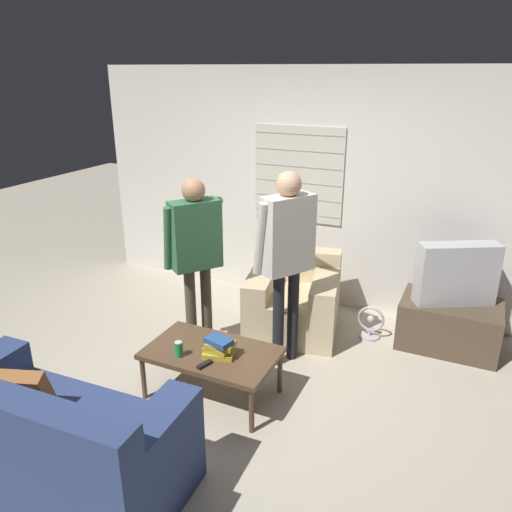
{
  "coord_description": "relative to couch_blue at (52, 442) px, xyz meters",
  "views": [
    {
      "loc": [
        1.71,
        -3.04,
        2.51
      ],
      "look_at": [
        0.02,
        0.59,
        1.0
      ],
      "focal_mm": 35.0,
      "sensor_mm": 36.0,
      "label": 1
    }
  ],
  "objects": [
    {
      "name": "spare_remote",
      "position": [
        0.48,
        1.04,
        0.09
      ],
      "size": [
        0.08,
        0.14,
        0.02
      ],
      "rotation": [
        0.0,
        0.0,
        -0.3
      ],
      "color": "black",
      "rests_on": "coffee_table"
    },
    {
      "name": "tv_stand",
      "position": [
        2.08,
        2.88,
        -0.11
      ],
      "size": [
        0.9,
        0.6,
        0.46
      ],
      "color": "#4C3D2D",
      "rests_on": "ground_plane"
    },
    {
      "name": "floor_fan",
      "position": [
        1.38,
        2.72,
        -0.19
      ],
      "size": [
        0.26,
        0.2,
        0.33
      ],
      "color": "#A8A8AD",
      "rests_on": "ground_plane"
    },
    {
      "name": "ground_plane",
      "position": [
        0.49,
        1.32,
        -0.34
      ],
      "size": [
        16.0,
        16.0,
        0.0
      ],
      "primitive_type": "plane",
      "color": "#B2A893"
    },
    {
      "name": "person_right_standing",
      "position": [
        0.76,
        1.99,
        0.78
      ],
      "size": [
        0.6,
        0.8,
        1.75
      ],
      "rotation": [
        0.0,
        0.0,
        1.02
      ],
      "color": "black",
      "rests_on": "ground_plane"
    },
    {
      "name": "armchair_beige",
      "position": [
        0.62,
        2.57,
        -0.02
      ],
      "size": [
        1.04,
        1.05,
        0.76
      ],
      "rotation": [
        0.0,
        0.0,
        3.36
      ],
      "color": "#C6B289",
      "rests_on": "ground_plane"
    },
    {
      "name": "coffee_table",
      "position": [
        0.43,
        1.24,
        0.04
      ],
      "size": [
        1.04,
        0.62,
        0.41
      ],
      "color": "brown",
      "rests_on": "ground_plane"
    },
    {
      "name": "tv",
      "position": [
        2.08,
        2.88,
        0.41
      ],
      "size": [
        0.73,
        0.53,
        0.58
      ],
      "rotation": [
        0.0,
        0.0,
        3.65
      ],
      "color": "#B2B2B7",
      "rests_on": "tv_stand"
    },
    {
      "name": "soda_can",
      "position": [
        0.24,
        1.07,
        0.14
      ],
      "size": [
        0.07,
        0.07,
        0.13
      ],
      "color": "#238E47",
      "rests_on": "coffee_table"
    },
    {
      "name": "wall_back",
      "position": [
        0.48,
        3.35,
        0.94
      ],
      "size": [
        5.2,
        0.08,
        2.55
      ],
      "color": "silver",
      "rests_on": "ground_plane"
    },
    {
      "name": "book_stack",
      "position": [
        0.52,
        1.2,
        0.15
      ],
      "size": [
        0.26,
        0.2,
        0.16
      ],
      "color": "gold",
      "rests_on": "coffee_table"
    },
    {
      "name": "couch_blue",
      "position": [
        0.0,
        0.0,
        0.0
      ],
      "size": [
        1.68,
        0.87,
        0.87
      ],
      "rotation": [
        0.0,
        0.0,
        0.04
      ],
      "color": "navy",
      "rests_on": "ground_plane"
    },
    {
      "name": "person_left_standing",
      "position": [
        -0.07,
        1.86,
        0.7
      ],
      "size": [
        0.57,
        0.81,
        1.64
      ],
      "rotation": [
        0.0,
        0.0,
        0.94
      ],
      "color": "#4C4233",
      "rests_on": "ground_plane"
    }
  ]
}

